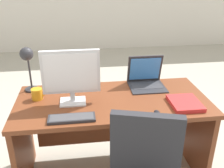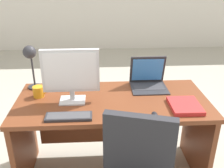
# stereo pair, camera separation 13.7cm
# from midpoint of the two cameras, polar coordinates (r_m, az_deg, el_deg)

# --- Properties ---
(ground) EXTENTS (12.00, 12.00, 0.00)m
(ground) POSITION_cam_midpoint_polar(r_m,az_deg,el_deg) (3.74, -4.03, -3.03)
(ground) COLOR #B7B2A3
(desk) EXTENTS (1.54, 0.72, 0.74)m
(desk) POSITION_cam_midpoint_polar(r_m,az_deg,el_deg) (2.22, -1.82, -8.00)
(desk) COLOR brown
(desk) RESTS_ON ground
(monitor) EXTENTS (0.44, 0.16, 0.43)m
(monitor) POSITION_cam_midpoint_polar(r_m,az_deg,el_deg) (1.96, -11.09, 2.15)
(monitor) COLOR silver
(monitor) RESTS_ON desk
(laptop) EXTENTS (0.31, 0.28, 0.27)m
(laptop) POSITION_cam_midpoint_polar(r_m,az_deg,el_deg) (2.31, 5.83, 1.67)
(laptop) COLOR #2D2D33
(laptop) RESTS_ON desk
(keyboard) EXTENTS (0.33, 0.11, 0.02)m
(keyboard) POSITION_cam_midpoint_polar(r_m,az_deg,el_deg) (1.83, -11.07, -7.49)
(keyboard) COLOR #2D2D33
(keyboard) RESTS_ON desk
(mouse) EXTENTS (0.04, 0.08, 0.03)m
(mouse) POSITION_cam_midpoint_polar(r_m,az_deg,el_deg) (1.86, 7.92, -6.50)
(mouse) COLOR black
(mouse) RESTS_ON desk
(desk_lamp) EXTENTS (0.12, 0.14, 0.39)m
(desk_lamp) POSITION_cam_midpoint_polar(r_m,az_deg,el_deg) (2.23, -19.98, 5.05)
(desk_lamp) COLOR #2D2D33
(desk_lamp) RESTS_ON desk
(book) EXTENTS (0.23, 0.27, 0.03)m
(book) POSITION_cam_midpoint_polar(r_m,az_deg,el_deg) (2.04, 14.08, -4.19)
(book) COLOR red
(book) RESTS_ON desk
(coffee_mug) EXTENTS (0.11, 0.09, 0.09)m
(coffee_mug) POSITION_cam_midpoint_polar(r_m,az_deg,el_deg) (2.16, -18.04, -2.15)
(coffee_mug) COLOR orange
(coffee_mug) RESTS_ON desk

